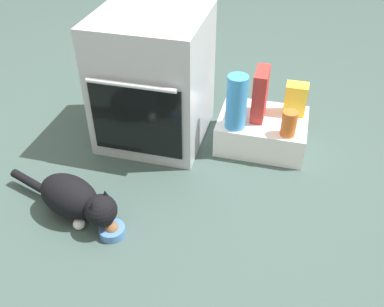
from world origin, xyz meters
name	(u,v)px	position (x,y,z in m)	size (l,w,h in m)	color
ground	(148,181)	(0.00, 0.00, 0.00)	(8.00, 8.00, 0.00)	#384C47
oven	(153,79)	(-0.09, 0.43, 0.36)	(0.57, 0.62, 0.73)	#B7BABF
pantry_cabinet	(262,131)	(0.53, 0.48, 0.09)	(0.49, 0.38, 0.18)	white
food_bowl	(112,230)	(-0.03, -0.38, 0.03)	(0.12, 0.12, 0.07)	#4C7AB7
cat	(75,199)	(-0.24, -0.32, 0.11)	(0.65, 0.28, 0.21)	black
sauce_jar	(289,123)	(0.67, 0.35, 0.25)	(0.08, 0.08, 0.14)	#D16023
cereal_box	(260,94)	(0.49, 0.49, 0.32)	(0.07, 0.18, 0.28)	#B72D28
water_bottle	(236,102)	(0.38, 0.36, 0.33)	(0.11, 0.11, 0.30)	#388CD1
snack_bag	(296,99)	(0.68, 0.58, 0.27)	(0.12, 0.09, 0.18)	yellow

